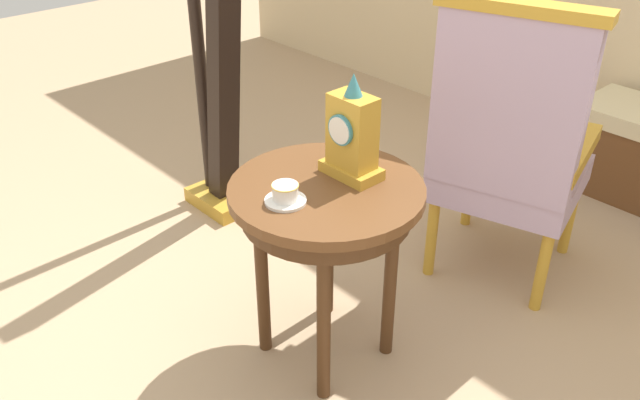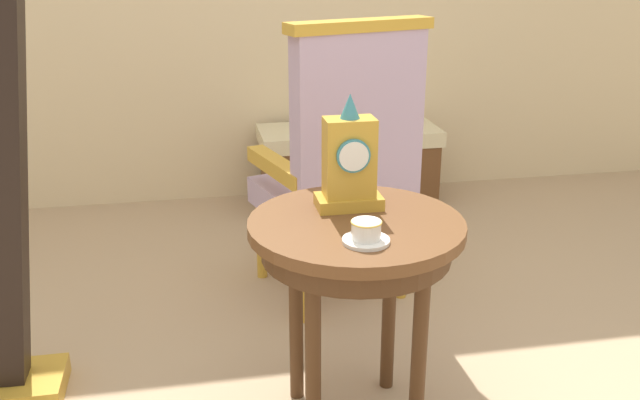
{
  "view_description": "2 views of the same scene",
  "coord_description": "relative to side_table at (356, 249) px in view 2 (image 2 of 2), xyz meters",
  "views": [
    {
      "loc": [
        1.36,
        -1.15,
        1.68
      ],
      "look_at": [
        0.02,
        0.08,
        0.6
      ],
      "focal_mm": 37.68,
      "sensor_mm": 36.0,
      "label": 1
    },
    {
      "loc": [
        -0.38,
        -1.69,
        1.39
      ],
      "look_at": [
        -0.03,
        0.16,
        0.7
      ],
      "focal_mm": 39.35,
      "sensor_mm": 36.0,
      "label": 2
    }
  ],
  "objects": [
    {
      "name": "side_table",
      "position": [
        0.0,
        0.0,
        0.0
      ],
      "size": [
        0.61,
        0.61,
        0.66
      ],
      "color": "brown",
      "rests_on": "ground"
    },
    {
      "name": "teacup_left",
      "position": [
        -0.01,
        -0.15,
        0.11
      ],
      "size": [
        0.12,
        0.12,
        0.06
      ],
      "color": "white",
      "rests_on": "side_table"
    },
    {
      "name": "window_bench",
      "position": [
        0.41,
        1.87,
        -0.35
      ],
      "size": [
        0.98,
        0.4,
        0.44
      ],
      "color": "beige",
      "rests_on": "ground"
    },
    {
      "name": "mantel_clock",
      "position": [
        0.0,
        0.1,
        0.22
      ],
      "size": [
        0.19,
        0.11,
        0.34
      ],
      "color": "gold",
      "rests_on": "side_table"
    },
    {
      "name": "armchair",
      "position": [
        0.14,
        0.79,
        0.02
      ],
      "size": [
        0.67,
        0.66,
        1.14
      ],
      "color": "#B299B7",
      "rests_on": "ground"
    }
  ]
}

